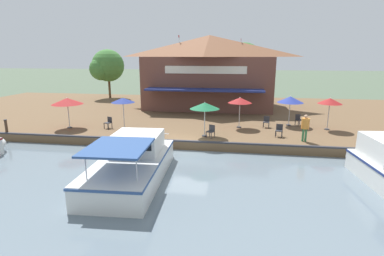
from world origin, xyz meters
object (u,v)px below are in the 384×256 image
at_px(cafe_chair_back_row_seat, 266,121).
at_px(person_mid_patio, 305,125).
at_px(patio_umbrella_by_entrance, 67,101).
at_px(motorboat_nearest_quay, 136,160).
at_px(patio_umbrella_near_quay_edge, 123,100).
at_px(tree_downstream_bank, 106,66).
at_px(patio_umbrella_far_corner, 205,106).
at_px(patio_umbrella_back_row, 290,100).
at_px(mooring_post, 6,126).
at_px(cafe_chair_under_first_umbrella, 109,122).
at_px(patio_umbrella_mid_patio_right, 330,101).
at_px(cafe_chair_beside_entrance, 279,130).
at_px(patio_umbrella_mid_patio_left, 240,100).
at_px(cafe_chair_facing_river, 211,131).
at_px(waterfront_restaurant, 209,71).
at_px(tree_behind_restaurant, 242,63).
at_px(cafe_chair_far_corner_seat, 299,119).

relative_size(cafe_chair_back_row_seat, person_mid_patio, 0.49).
xyz_separation_m(patio_umbrella_by_entrance, motorboat_nearest_quay, (6.72, 7.58, -1.81)).
bearing_deg(patio_umbrella_near_quay_edge, tree_downstream_bank, -152.06).
distance_m(patio_umbrella_far_corner, patio_umbrella_back_row, 7.49).
distance_m(cafe_chair_back_row_seat, mooring_post, 18.89).
distance_m(patio_umbrella_near_quay_edge, cafe_chair_under_first_umbrella, 2.09).
relative_size(patio_umbrella_mid_patio_right, tree_downstream_bank, 0.39).
relative_size(cafe_chair_under_first_umbrella, cafe_chair_back_row_seat, 1.00).
bearing_deg(tree_downstream_bank, patio_umbrella_far_corner, 40.85).
xyz_separation_m(patio_umbrella_back_row, cafe_chair_under_first_umbrella, (3.06, -13.58, -1.57)).
xyz_separation_m(cafe_chair_back_row_seat, cafe_chair_beside_entrance, (2.61, 0.63, 0.00)).
bearing_deg(patio_umbrella_mid_patio_left, patio_umbrella_near_quay_edge, -78.29).
xyz_separation_m(patio_umbrella_near_quay_edge, motorboat_nearest_quay, (7.06, 3.36, -1.92)).
height_order(patio_umbrella_near_quay_edge, mooring_post, patio_umbrella_near_quay_edge).
distance_m(patio_umbrella_mid_patio_right, cafe_chair_facing_river, 9.17).
xyz_separation_m(patio_umbrella_by_entrance, patio_umbrella_mid_patio_right, (-2.42, 19.16, 0.09)).
bearing_deg(mooring_post, motorboat_nearest_quay, 67.54).
bearing_deg(patio_umbrella_far_corner, person_mid_patio, 87.63).
distance_m(cafe_chair_facing_river, motorboat_nearest_quay, 6.51).
bearing_deg(patio_umbrella_near_quay_edge, person_mid_patio, 83.56).
relative_size(patio_umbrella_back_row, cafe_chair_under_first_umbrella, 2.74).
relative_size(waterfront_restaurant, patio_umbrella_back_row, 5.72).
height_order(patio_umbrella_mid_patio_right, person_mid_patio, patio_umbrella_mid_patio_right).
bearing_deg(patio_umbrella_by_entrance, tree_behind_restaurant, 139.30).
xyz_separation_m(cafe_chair_back_row_seat, tree_behind_restaurant, (-12.50, -1.87, 4.04)).
xyz_separation_m(patio_umbrella_mid_patio_left, tree_behind_restaurant, (-12.88, 0.18, 2.43)).
height_order(waterfront_restaurant, tree_downstream_bank, waterfront_restaurant).
bearing_deg(cafe_chair_facing_river, waterfront_restaurant, -173.58).
xyz_separation_m(cafe_chair_under_first_umbrella, motorboat_nearest_quay, (7.09, 4.61, -0.25)).
bearing_deg(cafe_chair_beside_entrance, person_mid_patio, 56.67).
xyz_separation_m(cafe_chair_beside_entrance, tree_downstream_bank, (-15.92, -19.36, 3.52)).
height_order(patio_umbrella_back_row, mooring_post, patio_umbrella_back_row).
bearing_deg(cafe_chair_facing_river, person_mid_patio, 90.11).
bearing_deg(tree_downstream_bank, cafe_chair_beside_entrance, 50.56).
bearing_deg(motorboat_nearest_quay, patio_umbrella_back_row, 138.53).
relative_size(patio_umbrella_near_quay_edge, mooring_post, 2.45).
bearing_deg(tree_downstream_bank, patio_umbrella_mid_patio_left, 50.61).
relative_size(cafe_chair_facing_river, cafe_chair_beside_entrance, 1.00).
distance_m(cafe_chair_beside_entrance, cafe_chair_far_corner_seat, 4.26).
relative_size(cafe_chair_under_first_umbrella, motorboat_nearest_quay, 0.10).
relative_size(patio_umbrella_back_row, cafe_chair_beside_entrance, 2.74).
xyz_separation_m(patio_umbrella_by_entrance, patio_umbrella_back_row, (-3.44, 16.56, 0.00)).
distance_m(patio_umbrella_mid_patio_left, person_mid_patio, 5.30).
distance_m(patio_umbrella_mid_patio_left, cafe_chair_back_row_seat, 2.64).
xyz_separation_m(patio_umbrella_far_corner, cafe_chair_back_row_seat, (-3.29, 4.37, -1.62)).
xyz_separation_m(cafe_chair_back_row_seat, motorboat_nearest_quay, (9.20, -7.17, -0.25)).
bearing_deg(cafe_chair_under_first_umbrella, cafe_chair_far_corner_seat, 102.86).
xyz_separation_m(mooring_post, tree_behind_restaurant, (-17.09, 16.46, 4.02)).
relative_size(patio_umbrella_far_corner, patio_umbrella_back_row, 1.01).
height_order(patio_umbrella_near_quay_edge, patio_umbrella_mid_patio_left, patio_umbrella_near_quay_edge).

